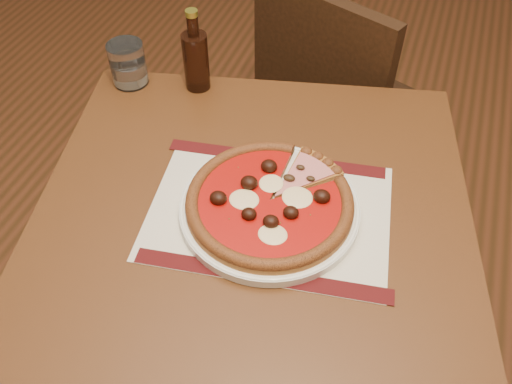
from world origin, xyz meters
TOP-DOWN VIEW (x-y plane):
  - table at (0.28, -0.53)m, footprint 0.96×0.96m
  - chair_far at (0.29, 0.14)m, footprint 0.54×0.54m
  - placemat at (0.31, -0.53)m, footprint 0.48×0.37m
  - plate at (0.31, -0.53)m, footprint 0.33×0.33m
  - pizza at (0.31, -0.53)m, footprint 0.30×0.30m
  - ham_slice at (0.36, -0.44)m, footprint 0.10×0.15m
  - water_glass at (-0.12, -0.26)m, footprint 0.08×0.08m
  - bottle at (0.03, -0.22)m, footprint 0.06×0.06m

SIDE VIEW (x-z plane):
  - chair_far at x=0.29m, z-range 0.06..0.94m
  - table at x=0.28m, z-range 0.27..1.02m
  - placemat at x=0.31m, z-range 0.75..0.75m
  - plate at x=0.31m, z-range 0.75..0.77m
  - ham_slice at x=0.36m, z-range 0.77..0.79m
  - pizza at x=0.31m, z-range 0.76..0.80m
  - water_glass at x=-0.12m, z-range 0.75..0.85m
  - bottle at x=0.03m, z-range 0.73..0.92m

